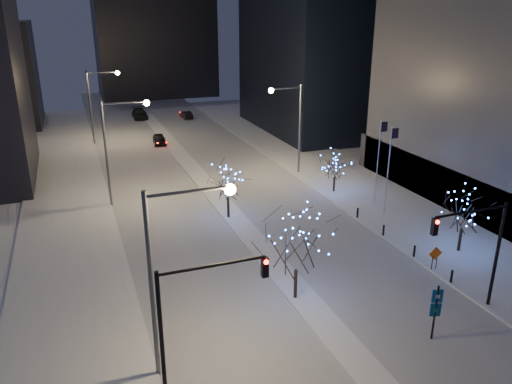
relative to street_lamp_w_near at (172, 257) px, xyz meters
name	(u,v)px	position (x,y,z in m)	size (l,w,h in m)	color
ground	(350,354)	(8.94, -2.00, -6.50)	(160.00, 160.00, 0.00)	white
road	(194,171)	(8.94, 33.00, -6.49)	(20.00, 130.00, 0.02)	#B3B9C3
median	(205,183)	(8.94, 28.00, -6.42)	(2.00, 80.00, 0.15)	silver
east_sidewalk	(378,197)	(23.94, 18.00, -6.42)	(10.00, 90.00, 0.15)	silver
west_sidewalk	(69,241)	(-5.06, 18.00, -6.42)	(8.00, 90.00, 0.15)	silver
street_lamp_w_near	(172,257)	(0.00, 0.00, 0.00)	(4.40, 0.56, 10.00)	#595E66
street_lamp_w_mid	(117,138)	(0.00, 25.00, 0.00)	(4.40, 0.56, 10.00)	#595E66
street_lamp_w_far	(97,97)	(0.00, 50.00, 0.00)	(4.40, 0.56, 10.00)	#595E66
street_lamp_east	(293,118)	(19.02, 28.00, -0.05)	(3.90, 0.56, 10.00)	#595E66
traffic_signal_west	(194,309)	(0.50, -2.00, -1.74)	(5.26, 0.43, 7.00)	black
traffic_signal_east	(480,242)	(17.88, -1.00, -1.74)	(5.26, 0.43, 7.00)	black
flagpoles	(384,160)	(22.30, 15.25, -1.70)	(1.35, 2.60, 8.00)	silver
bollards	(398,240)	(19.14, 8.00, -5.90)	(0.16, 12.16, 0.90)	black
car_near	(159,139)	(7.44, 46.70, -5.80)	(1.66, 4.12, 1.41)	black
car_mid	(186,115)	(14.90, 62.67, -5.85)	(1.37, 3.92, 1.29)	black
car_far	(140,114)	(7.44, 65.54, -5.68)	(2.31, 5.68, 1.65)	black
holiday_tree_median_near	(297,245)	(8.44, 4.00, -2.66)	(4.74, 4.74, 5.76)	black
holiday_tree_median_far	(228,183)	(8.44, 18.18, -3.17)	(4.20, 4.20, 4.76)	black
holiday_tree_plaza_near	(464,212)	(23.01, 5.67, -3.18)	(4.87, 4.87, 4.85)	black
holiday_tree_plaza_far	(335,165)	(20.55, 20.86, -3.54)	(4.04, 4.04, 4.40)	black
wayfinding_sign	(436,307)	(13.94, -2.48, -4.40)	(0.60, 0.27, 3.42)	black
construction_sign	(435,256)	(19.24, 3.90, -5.28)	(1.07, 0.12, 1.77)	black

